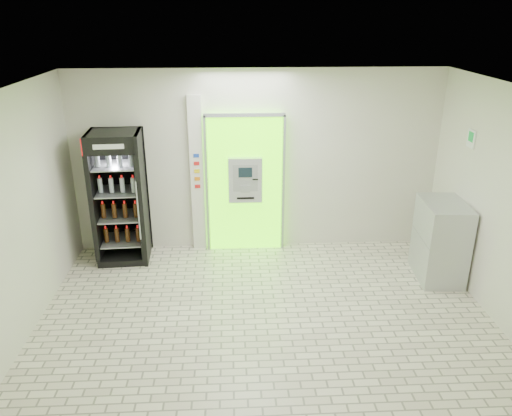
{
  "coord_description": "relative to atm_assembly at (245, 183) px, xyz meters",
  "views": [
    {
      "loc": [
        -0.42,
        -5.36,
        3.82
      ],
      "look_at": [
        -0.08,
        1.2,
        1.21
      ],
      "focal_mm": 35.0,
      "sensor_mm": 36.0,
      "label": 1
    }
  ],
  "objects": [
    {
      "name": "room_shell",
      "position": [
        0.2,
        -2.41,
        0.67
      ],
      "size": [
        6.0,
        6.0,
        6.0
      ],
      "color": "silver",
      "rests_on": "ground"
    },
    {
      "name": "ground",
      "position": [
        0.2,
        -2.41,
        -1.17
      ],
      "size": [
        6.0,
        6.0,
        0.0
      ],
      "primitive_type": "plane",
      "color": "beige",
      "rests_on": "ground"
    },
    {
      "name": "steel_cabinet",
      "position": [
        2.89,
        -1.17,
        -0.57
      ],
      "size": [
        0.67,
        0.95,
        1.21
      ],
      "rotation": [
        0.0,
        0.0,
        -0.07
      ],
      "color": "#B0B3B8",
      "rests_on": "ground"
    },
    {
      "name": "pillar",
      "position": [
        -0.78,
        0.04,
        0.13
      ],
      "size": [
        0.22,
        0.11,
        2.6
      ],
      "color": "silver",
      "rests_on": "ground"
    },
    {
      "name": "atm_assembly",
      "position": [
        0.0,
        0.0,
        0.0
      ],
      "size": [
        1.3,
        0.24,
        2.33
      ],
      "color": "#54F602",
      "rests_on": "ground"
    },
    {
      "name": "beverage_cooler",
      "position": [
        -2.0,
        -0.27,
        -0.16
      ],
      "size": [
        0.83,
        0.78,
        2.11
      ],
      "rotation": [
        0.0,
        0.0,
        0.06
      ],
      "color": "black",
      "rests_on": "ground"
    },
    {
      "name": "exit_sign",
      "position": [
        3.19,
        -1.01,
        0.95
      ],
      "size": [
        0.02,
        0.22,
        0.26
      ],
      "color": "white",
      "rests_on": "room_shell"
    }
  ]
}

